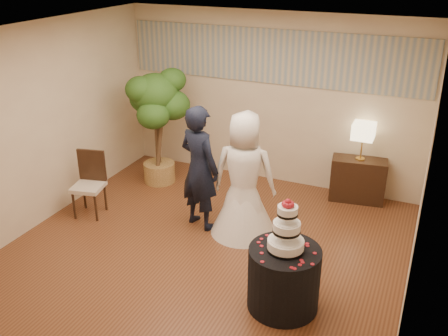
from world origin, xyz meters
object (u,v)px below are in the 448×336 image
at_px(table_lamp, 362,142).
at_px(console, 358,180).
at_px(ficus_tree, 157,127).
at_px(cake_table, 284,278).
at_px(side_chair, 88,185).
at_px(bride, 244,175).
at_px(groom, 199,168).
at_px(wedding_cake, 287,225).

bearing_deg(table_lamp, console, 0.00).
relative_size(console, ficus_tree, 0.42).
relative_size(cake_table, table_lamp, 1.35).
bearing_deg(console, ficus_tree, -176.59).
distance_m(ficus_tree, side_chair, 1.55).
height_order(cake_table, ficus_tree, ficus_tree).
relative_size(bride, cake_table, 2.23).
distance_m(bride, cake_table, 1.71).
xyz_separation_m(cake_table, console, (0.28, 2.92, -0.02)).
xyz_separation_m(bride, cake_table, (0.99, -1.30, -0.51)).
relative_size(console, side_chair, 0.86).
distance_m(groom, side_chair, 1.73).
relative_size(wedding_cake, side_chair, 0.63).
relative_size(bride, console, 2.11).
xyz_separation_m(groom, console, (1.91, 1.69, -0.55)).
bearing_deg(console, table_lamp, 0.00).
relative_size(table_lamp, ficus_tree, 0.30).
relative_size(wedding_cake, ficus_tree, 0.31).
relative_size(bride, side_chair, 1.82).
bearing_deg(console, wedding_cake, -103.83).
bearing_deg(groom, side_chair, 32.16).
bearing_deg(bride, groom, -2.80).
relative_size(groom, wedding_cake, 2.93).
bearing_deg(console, groom, -146.71).
height_order(bride, cake_table, bride).
distance_m(table_lamp, ficus_tree, 3.26).
height_order(groom, table_lamp, groom).
bearing_deg(ficus_tree, table_lamp, 11.74).
distance_m(cake_table, wedding_cake, 0.67).
distance_m(cake_table, console, 2.94).
bearing_deg(ficus_tree, side_chair, -103.84).
height_order(wedding_cake, ficus_tree, ficus_tree).
distance_m(bride, side_chair, 2.35).
xyz_separation_m(groom, cake_table, (1.62, -1.23, -0.53)).
bearing_deg(console, bride, -136.38).
height_order(table_lamp, ficus_tree, ficus_tree).
relative_size(groom, table_lamp, 3.07).
relative_size(table_lamp, side_chair, 0.60).
bearing_deg(groom, cake_table, 161.64).
distance_m(wedding_cake, side_chair, 3.41).
bearing_deg(wedding_cake, cake_table, 0.00).
bearing_deg(bride, wedding_cake, 118.21).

